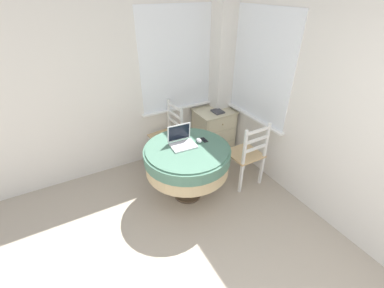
# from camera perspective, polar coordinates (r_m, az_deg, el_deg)

# --- Properties ---
(corner_room_shell) EXTENTS (4.25, 5.10, 2.55)m
(corner_room_shell) POSITION_cam_1_polar(r_m,az_deg,el_deg) (2.91, 7.08, 8.99)
(corner_room_shell) COLOR silver
(corner_room_shell) RESTS_ON ground_plane
(round_dining_table) EXTENTS (1.05, 1.05, 0.75)m
(round_dining_table) POSITION_cam_1_polar(r_m,az_deg,el_deg) (3.13, -1.08, -3.07)
(round_dining_table) COLOR #4C3D2D
(round_dining_table) RESTS_ON ground_plane
(laptop) EXTENTS (0.31, 0.26, 0.24)m
(laptop) POSITION_cam_1_polar(r_m,az_deg,el_deg) (3.09, -2.30, 0.70)
(laptop) COLOR silver
(laptop) RESTS_ON round_dining_table
(computer_mouse) EXTENTS (0.06, 0.10, 0.05)m
(computer_mouse) POSITION_cam_1_polar(r_m,az_deg,el_deg) (3.15, 1.58, 0.80)
(computer_mouse) COLOR silver
(computer_mouse) RESTS_ON round_dining_table
(cell_phone) EXTENTS (0.05, 0.12, 0.01)m
(cell_phone) POSITION_cam_1_polar(r_m,az_deg,el_deg) (3.20, 2.71, 0.94)
(cell_phone) COLOR black
(cell_phone) RESTS_ON round_dining_table
(dining_chair_near_back_window) EXTENTS (0.45, 0.46, 0.95)m
(dining_chair_near_back_window) POSITION_cam_1_polar(r_m,az_deg,el_deg) (3.89, -5.30, 1.89)
(dining_chair_near_back_window) COLOR tan
(dining_chair_near_back_window) RESTS_ON ground_plane
(dining_chair_near_right_window) EXTENTS (0.42, 0.42, 0.95)m
(dining_chair_near_right_window) POSITION_cam_1_polar(r_m,az_deg,el_deg) (3.51, 12.09, -2.39)
(dining_chair_near_right_window) COLOR tan
(dining_chair_near_right_window) RESTS_ON ground_plane
(corner_cabinet) EXTENTS (0.59, 0.50, 0.71)m
(corner_cabinet) POSITION_cam_1_polar(r_m,az_deg,el_deg) (4.25, 4.81, 3.04)
(corner_cabinet) COLOR beige
(corner_cabinet) RESTS_ON ground_plane
(book_on_cabinet) EXTENTS (0.15, 0.18, 0.02)m
(book_on_cabinet) POSITION_cam_1_polar(r_m,az_deg,el_deg) (4.03, 5.73, 7.20)
(book_on_cabinet) COLOR #3F3F44
(book_on_cabinet) RESTS_ON corner_cabinet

